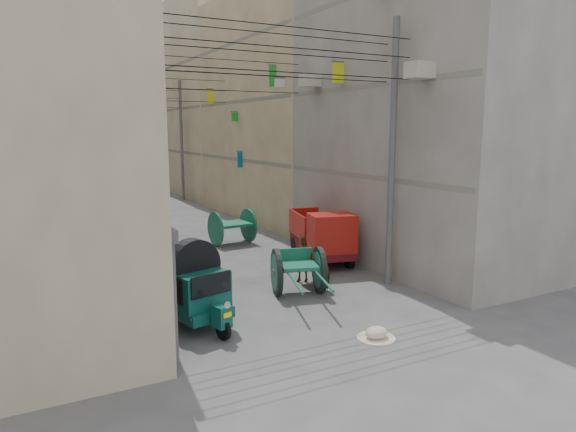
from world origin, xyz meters
TOP-DOWN VIEW (x-y plane):
  - ground at (0.00, 0.00)m, footprint 140.00×140.00m
  - building_row_right at (8.00, 34.13)m, footprint 8.00×62.00m
  - end_cap_building at (0.00, 66.00)m, footprint 22.00×10.00m
  - shutters_left at (-3.92, 10.38)m, footprint 0.18×14.40m
  - signboards at (-0.01, 21.66)m, footprint 8.22×40.52m
  - ac_units at (3.65, 7.67)m, footprint 0.70×6.55m
  - utility_poles at (0.00, 17.00)m, footprint 7.40×22.20m
  - overhead_cables at (0.00, 14.40)m, footprint 7.40×22.52m
  - auto_rickshaw at (-2.82, 5.49)m, footprint 1.71×2.44m
  - tonga_cart at (0.63, 6.46)m, footprint 1.98×3.25m
  - mini_truck at (3.10, 8.97)m, footprint 2.34×3.73m
  - second_cart at (1.41, 13.59)m, footprint 1.74×1.57m
  - feed_sack at (0.62, 2.73)m, footprint 0.55×0.44m
  - horse at (1.50, 7.00)m, footprint 1.11×1.87m
  - distant_car_white at (-1.90, 19.04)m, footprint 2.04×3.92m
  - distant_car_grey at (0.79, 27.39)m, footprint 1.19×3.34m
  - distant_car_green at (0.17, 34.37)m, footprint 1.82×4.20m

SIDE VIEW (x-z plane):
  - ground at x=0.00m, z-range 0.00..0.00m
  - feed_sack at x=0.62m, z-range 0.00..0.28m
  - distant_car_grey at x=0.79m, z-range 0.00..1.10m
  - distant_car_green at x=0.17m, z-range 0.00..1.21m
  - distant_car_white at x=-1.90m, z-range 0.00..1.28m
  - tonga_cart at x=0.63m, z-range 0.03..1.41m
  - horse at x=1.50m, z-range 0.00..1.48m
  - second_cart at x=1.41m, z-range 0.05..1.48m
  - mini_truck at x=3.10m, z-range -0.04..1.90m
  - auto_rickshaw at x=-2.82m, z-range 0.15..1.81m
  - shutters_left at x=-3.92m, z-range 0.06..2.93m
  - signboards at x=-0.01m, z-range 0.59..6.27m
  - utility_poles at x=0.00m, z-range 0.00..8.00m
  - building_row_right at x=8.00m, z-range -0.54..13.46m
  - end_cap_building at x=0.00m, z-range 0.00..13.00m
  - overhead_cables at x=0.00m, z-range 6.20..7.33m
  - ac_units at x=3.65m, z-range 5.76..9.11m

